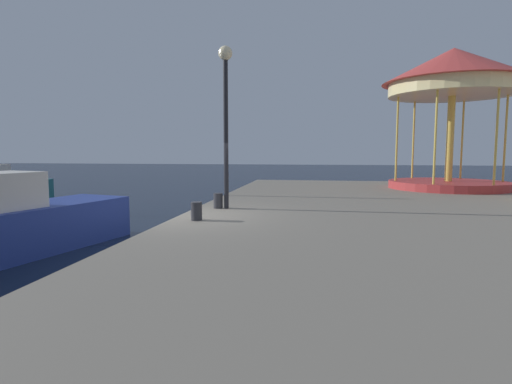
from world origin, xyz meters
The scene contains 6 objects.
ground_plane centered at (0.00, 0.00, 0.00)m, with size 120.00×120.00×0.00m, color black.
motorboat_blue centered at (-3.44, -1.33, 0.71)m, with size 2.95×5.77×1.85m.
carousel centered at (8.30, 8.10, 4.89)m, with size 5.34×5.34×5.48m.
lamp_post_mid_promenade centered at (0.83, 1.19, 3.64)m, with size 0.36×0.36×4.14m.
bollard_center centered at (0.61, 1.20, 1.00)m, with size 0.24×0.24×0.40m, color #2D2D33.
bollard_south centered at (0.60, -0.68, 1.00)m, with size 0.24×0.24×0.40m, color #2D2D33.
Camera 1 is at (3.24, -9.13, 2.30)m, focal length 28.61 mm.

